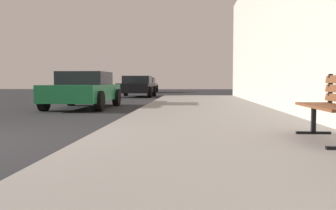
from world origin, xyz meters
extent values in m
cube|color=gray|center=(4.00, 0.00, 0.07)|extent=(4.00, 32.00, 0.15)
cube|color=brown|center=(5.11, -0.21, 0.60)|extent=(0.13, 1.53, 0.04)
cube|color=brown|center=(5.24, -0.21, 0.60)|extent=(0.13, 1.53, 0.04)
cube|color=brown|center=(5.36, -0.21, 0.60)|extent=(0.13, 1.53, 0.04)
cube|color=black|center=(5.31, 0.44, 0.38)|extent=(0.06, 0.06, 0.45)
cube|color=black|center=(5.31, 0.44, 0.17)|extent=(0.50, 0.07, 0.04)
cube|color=black|center=(5.54, 0.43, 0.82)|extent=(0.05, 0.05, 0.44)
cube|color=#196638|center=(-0.22, 7.58, 0.54)|extent=(1.77, 4.20, 0.55)
cube|color=black|center=(-0.22, 7.79, 1.04)|extent=(1.56, 1.89, 0.45)
cylinder|color=black|center=(0.66, 6.24, 0.32)|extent=(0.22, 0.64, 0.64)
cylinder|color=black|center=(-1.11, 6.24, 0.32)|extent=(0.22, 0.64, 0.64)
cylinder|color=black|center=(0.66, 8.93, 0.32)|extent=(0.22, 0.64, 0.64)
cylinder|color=black|center=(-1.11, 8.93, 0.32)|extent=(0.22, 0.64, 0.64)
cube|color=black|center=(0.23, 17.40, 0.54)|extent=(1.84, 4.07, 0.55)
cube|color=black|center=(0.23, 17.60, 1.04)|extent=(1.62, 1.83, 0.45)
cylinder|color=black|center=(1.14, 16.10, 0.32)|extent=(0.22, 0.64, 0.64)
cylinder|color=black|center=(-0.69, 16.10, 0.32)|extent=(0.22, 0.64, 0.64)
cylinder|color=black|center=(1.14, 18.70, 0.32)|extent=(0.22, 0.64, 0.64)
cylinder|color=black|center=(-0.69, 18.70, 0.32)|extent=(0.22, 0.64, 0.64)
cube|color=white|center=(-0.39, 26.52, 0.54)|extent=(1.71, 4.49, 0.55)
cube|color=black|center=(-0.39, 26.75, 1.04)|extent=(1.50, 2.02, 0.45)
cylinder|color=black|center=(0.46, 25.09, 0.32)|extent=(0.22, 0.64, 0.64)
cylinder|color=black|center=(-1.25, 25.09, 0.32)|extent=(0.22, 0.64, 0.64)
cylinder|color=black|center=(0.46, 27.96, 0.32)|extent=(0.22, 0.64, 0.64)
cylinder|color=black|center=(-1.25, 27.96, 0.32)|extent=(0.22, 0.64, 0.64)
camera|label=1|loc=(3.49, -5.19, 0.93)|focal=39.97mm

